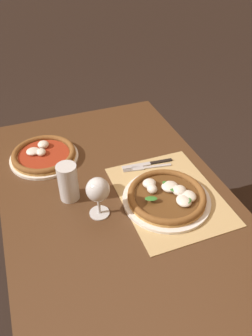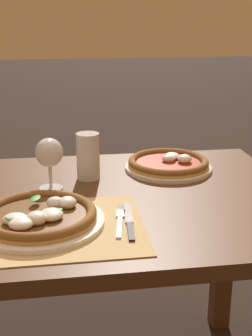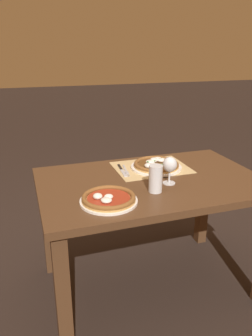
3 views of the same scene
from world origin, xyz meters
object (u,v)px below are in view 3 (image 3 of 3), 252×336
pizza_near (156,165)px  pint_glass (156,179)px  wine_glass (170,166)px  fork (126,171)px  knife (122,170)px  pizza_far (108,199)px

pizza_near → pint_glass: bearing=66.1°
wine_glass → pint_glass: 0.14m
wine_glass → fork: 0.32m
pizza_near → pint_glass: size_ratio=2.19×
wine_glass → fork: (0.17, -0.25, -0.10)m
pint_glass → knife: pint_glass is taller
pizza_far → fork: 0.44m
wine_glass → knife: (0.19, -0.26, -0.10)m
pint_glass → fork: pint_glass is taller
knife → pizza_near: bearing=175.2°
pint_glass → knife: 0.36m
pizza_near → wine_glass: 0.26m
wine_glass → knife: 0.34m
pint_glass → fork: bearing=-80.7°
pizza_near → fork: bearing=-2.2°
pizza_near → pint_glass: 0.36m
pizza_near → pizza_far: (0.41, 0.37, -0.00)m
pizza_far → wine_glass: wine_glass is taller
wine_glass → fork: bearing=-56.1°
pizza_near → knife: (0.22, -0.02, -0.02)m
fork → knife: (0.02, -0.01, 0.00)m
knife → pint_glass: bearing=102.5°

